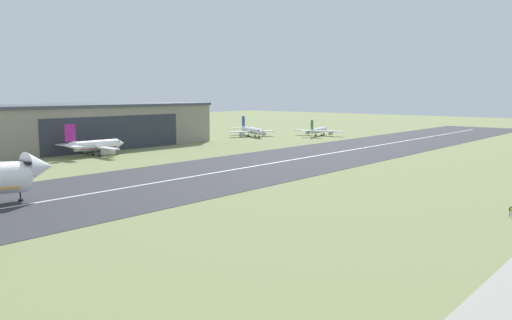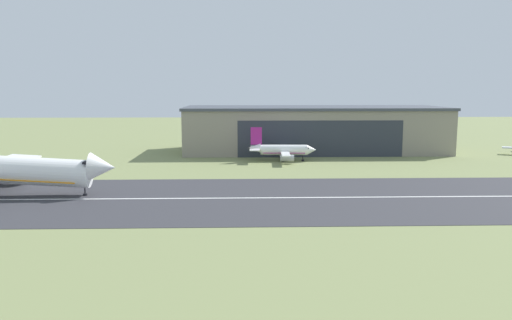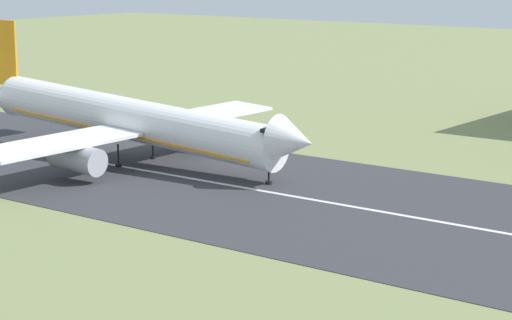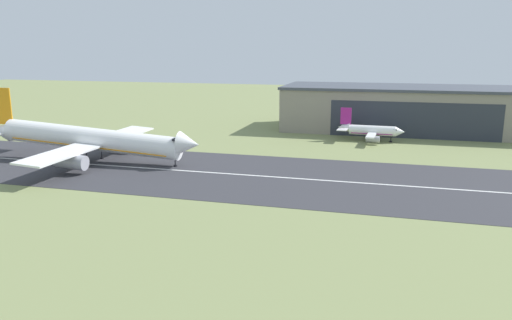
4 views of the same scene
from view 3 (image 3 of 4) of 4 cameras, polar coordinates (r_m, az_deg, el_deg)
The scene contains 1 object.
airplane_landing at distance 133.02m, azimuth -7.18°, elevation 2.24°, with size 58.83×51.19×17.98m.
Camera 3 is at (29.22, 19.05, 26.59)m, focal length 70.00 mm.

